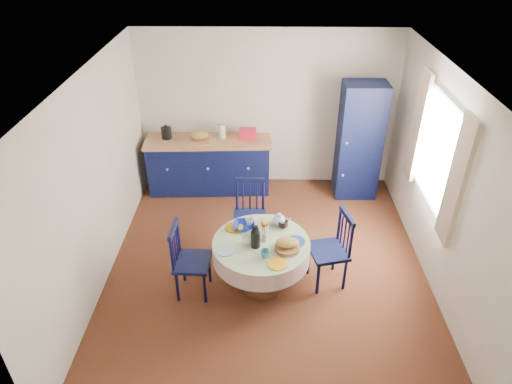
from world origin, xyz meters
TOP-DOWN VIEW (x-y plane):
  - floor at (0.00, 0.00)m, footprint 4.50×4.50m
  - ceiling at (0.00, 0.00)m, footprint 4.50×4.50m
  - wall_back at (0.00, 2.25)m, footprint 4.00×0.02m
  - wall_left at (-2.00, 0.00)m, footprint 0.02×4.50m
  - wall_right at (2.00, 0.00)m, footprint 0.02×4.50m
  - window at (1.95, 0.30)m, footprint 0.10×1.74m
  - kitchen_counter at (-0.92, 1.96)m, footprint 1.97×0.69m
  - pantry_cabinet at (1.40, 1.85)m, footprint 0.64×0.48m
  - dining_table at (-0.07, -0.32)m, footprint 1.13×1.13m
  - chair_left at (-0.91, -0.41)m, footprint 0.42×0.44m
  - chair_far at (-0.23, 0.50)m, footprint 0.43×0.41m
  - chair_right at (0.76, -0.21)m, footprint 0.51×0.53m
  - mug_a at (-0.24, -0.34)m, footprint 0.12×0.12m
  - mug_b at (-0.03, -0.58)m, footprint 0.10×0.10m
  - mug_c at (0.18, -0.04)m, footprint 0.12×0.12m
  - mug_d at (-0.22, 0.00)m, footprint 0.10×0.10m
  - cobalt_bowl at (-0.28, -0.05)m, footprint 0.26×0.26m

SIDE VIEW (x-z plane):
  - floor at x=0.00m, z-range 0.00..0.00m
  - kitchen_counter at x=-0.92m, z-range -0.10..1.01m
  - chair_left at x=-0.91m, z-range 0.01..0.95m
  - chair_far at x=-0.23m, z-range 0.01..0.97m
  - chair_right at x=0.76m, z-range 0.01..0.99m
  - dining_table at x=-0.07m, z-range 0.08..1.05m
  - cobalt_bowl at x=-0.28m, z-range 0.68..0.74m
  - mug_d at x=-0.22m, z-range 0.68..0.77m
  - mug_b at x=-0.03m, z-range 0.68..0.77m
  - mug_c at x=0.18m, z-range 0.68..0.78m
  - mug_a at x=-0.24m, z-range 0.68..0.78m
  - pantry_cabinet at x=1.40m, z-range 0.00..1.83m
  - wall_back at x=0.00m, z-range 0.00..2.50m
  - wall_left at x=-2.00m, z-range 0.00..2.50m
  - wall_right at x=2.00m, z-range 0.00..2.50m
  - window at x=1.95m, z-range 0.80..2.25m
  - ceiling at x=0.00m, z-range 2.50..2.50m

